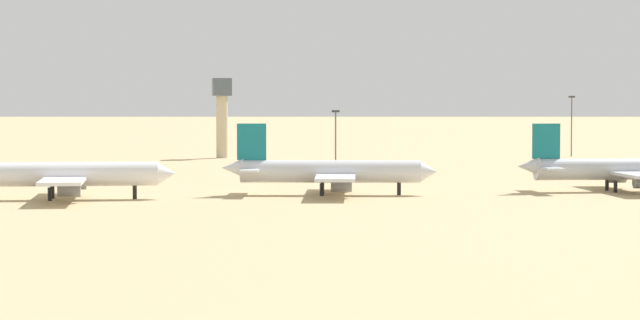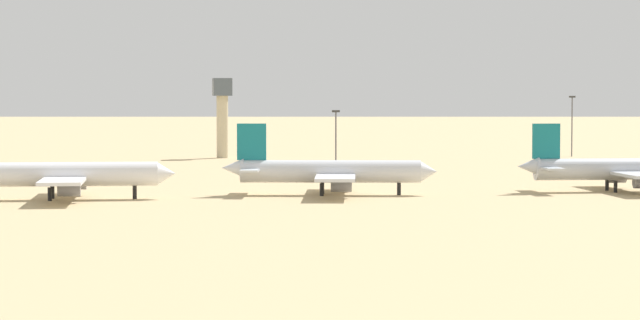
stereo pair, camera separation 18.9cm
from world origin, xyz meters
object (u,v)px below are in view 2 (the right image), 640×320
(parked_jet_teal_1, at_px, (58,174))
(light_pole_mid, at_px, (336,136))
(parked_jet_teal_2, at_px, (328,172))
(control_tower, at_px, (222,110))
(parked_jet_teal_3, at_px, (617,169))
(light_pole_west, at_px, (572,122))

(parked_jet_teal_1, bearing_deg, light_pole_mid, 53.37)
(parked_jet_teal_1, distance_m, parked_jet_teal_2, 47.26)
(control_tower, bearing_deg, parked_jet_teal_3, -66.24)
(parked_jet_teal_3, xyz_separation_m, control_tower, (-60.87, 138.30, 9.26))
(light_pole_mid, bearing_deg, parked_jet_teal_1, -129.44)
(parked_jet_teal_2, height_order, light_pole_west, light_pole_west)
(parked_jet_teal_2, bearing_deg, parked_jet_teal_1, -165.80)
(control_tower, xyz_separation_m, light_pole_mid, (20.45, -67.47, -5.12))
(parked_jet_teal_3, xyz_separation_m, light_pole_west, (37.96, 130.90, 5.72))
(parked_jet_teal_3, height_order, control_tower, control_tower)
(control_tower, bearing_deg, parked_jet_teal_1, -105.89)
(light_pole_west, xyz_separation_m, light_pole_mid, (-78.37, -60.07, -1.59))
(parked_jet_teal_2, relative_size, control_tower, 1.73)
(light_pole_mid, bearing_deg, control_tower, 106.86)
(parked_jet_teal_3, distance_m, light_pole_mid, 81.65)
(light_pole_mid, bearing_deg, light_pole_west, 37.47)
(parked_jet_teal_2, height_order, light_pole_mid, light_pole_mid)
(parked_jet_teal_1, xyz_separation_m, light_pole_mid, (60.64, 73.73, 3.96))
(control_tower, bearing_deg, light_pole_mid, -73.14)
(light_pole_mid, bearing_deg, parked_jet_teal_2, -100.80)
(parked_jet_teal_2, distance_m, light_pole_mid, 72.06)
(light_pole_west, bearing_deg, light_pole_mid, -142.53)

